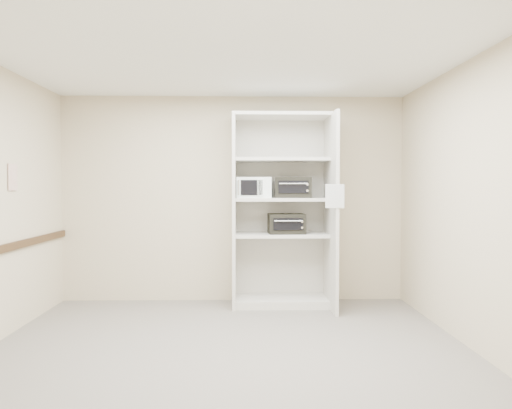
{
  "coord_description": "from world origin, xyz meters",
  "views": [
    {
      "loc": [
        0.14,
        -4.61,
        1.51
      ],
      "look_at": [
        0.29,
        1.3,
        1.3
      ],
      "focal_mm": 35.0,
      "sensor_mm": 36.0,
      "label": 1
    }
  ],
  "objects_px": {
    "toaster_oven_lower": "(286,224)",
    "shelving_unit": "(285,217)",
    "toaster_oven_upper": "(294,188)",
    "microwave": "(255,188)"
  },
  "relations": [
    {
      "from": "shelving_unit",
      "to": "microwave",
      "type": "distance_m",
      "value": 0.53
    },
    {
      "from": "shelving_unit",
      "to": "toaster_oven_upper",
      "type": "height_order",
      "value": "shelving_unit"
    },
    {
      "from": "shelving_unit",
      "to": "microwave",
      "type": "relative_size",
      "value": 5.59
    },
    {
      "from": "toaster_oven_upper",
      "to": "shelving_unit",
      "type": "bearing_deg",
      "value": -174.22
    },
    {
      "from": "shelving_unit",
      "to": "toaster_oven_upper",
      "type": "relative_size",
      "value": 5.36
    },
    {
      "from": "shelving_unit",
      "to": "microwave",
      "type": "height_order",
      "value": "shelving_unit"
    },
    {
      "from": "microwave",
      "to": "toaster_oven_lower",
      "type": "bearing_deg",
      "value": 2.58
    },
    {
      "from": "toaster_oven_lower",
      "to": "shelving_unit",
      "type": "bearing_deg",
      "value": 101.29
    },
    {
      "from": "microwave",
      "to": "toaster_oven_upper",
      "type": "relative_size",
      "value": 0.96
    },
    {
      "from": "microwave",
      "to": "toaster_oven_upper",
      "type": "distance_m",
      "value": 0.5
    }
  ]
}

